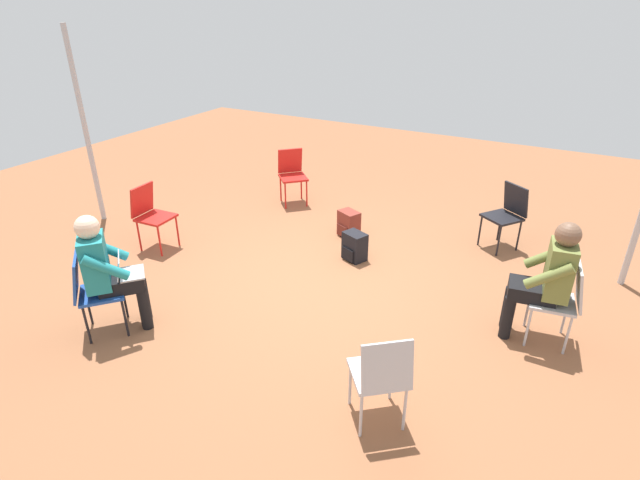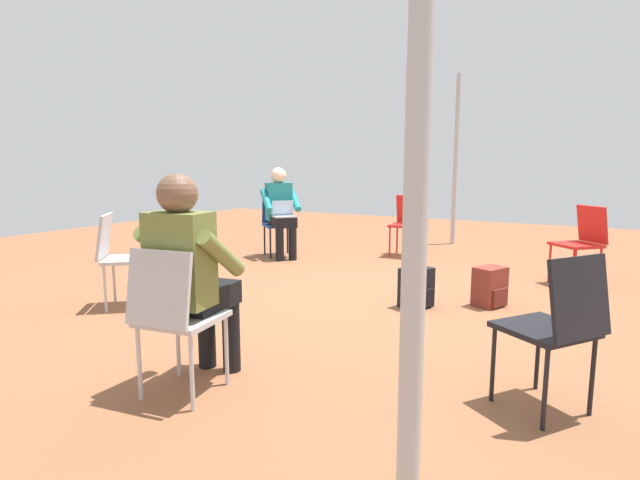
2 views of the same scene
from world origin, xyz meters
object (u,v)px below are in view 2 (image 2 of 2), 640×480
at_px(person_with_laptop, 281,208).
at_px(chair_south, 174,312).
at_px(backpack_by_empty_chair, 490,289).
at_px(chair_southeast, 557,322).
at_px(chair_northwest, 278,221).
at_px(chair_southwest, 119,253).
at_px(backpack_near_laptop_user, 416,290).
at_px(person_in_olive, 191,270).
at_px(chair_north, 407,221).
at_px(chair_northeast, 582,239).

bearing_deg(person_with_laptop, chair_south, 66.83).
bearing_deg(backpack_by_empty_chair, person_with_laptop, 160.05).
relative_size(chair_southeast, backpack_by_empty_chair, 2.36).
relative_size(chair_south, chair_northwest, 1.00).
relative_size(chair_southwest, backpack_near_laptop_user, 2.36).
height_order(chair_southwest, chair_northwest, same).
bearing_deg(person_in_olive, chair_southwest, 144.28).
relative_size(chair_south, person_in_olive, 0.69).
relative_size(chair_north, backpack_near_laptop_user, 2.36).
height_order(backpack_near_laptop_user, backpack_by_empty_chair, same).
bearing_deg(chair_northeast, person_in_olive, 109.34).
xyz_separation_m(chair_southwest, backpack_near_laptop_user, (2.34, 1.30, -0.34)).
height_order(chair_northeast, backpack_by_empty_chair, chair_northeast).
bearing_deg(chair_northeast, chair_southwest, 84.66).
relative_size(chair_southeast, chair_south, 1.00).
xyz_separation_m(chair_southwest, backpack_by_empty_chair, (2.91, 1.66, -0.34)).
relative_size(chair_south, chair_southwest, 1.00).
bearing_deg(chair_southwest, chair_northeast, 90.53).
bearing_deg(backpack_by_empty_chair, chair_northwest, 159.01).
distance_m(chair_southeast, person_with_laptop, 4.76).
xyz_separation_m(chair_south, person_in_olive, (-0.02, 0.17, 0.20)).
bearing_deg(chair_southeast, chair_northeast, 34.98).
bearing_deg(backpack_near_laptop_user, person_with_laptop, 149.20).
height_order(chair_north, person_with_laptop, person_with_laptop).
bearing_deg(chair_south, chair_southwest, 140.50).
distance_m(chair_south, backpack_near_laptop_user, 2.46).
distance_m(chair_northeast, backpack_near_laptop_user, 2.13).
distance_m(chair_north, backpack_by_empty_chair, 2.61).
relative_size(person_with_laptop, backpack_by_empty_chair, 3.44).
height_order(chair_southeast, chair_south, same).
xyz_separation_m(chair_northwest, person_with_laptop, (0.13, -0.11, 0.20)).
xyz_separation_m(person_with_laptop, backpack_near_laptop_user, (2.43, -1.45, -0.53)).
distance_m(chair_southwest, chair_northwest, 2.87).
bearing_deg(chair_northeast, chair_southeast, 134.71).
relative_size(chair_southeast, person_in_olive, 0.69).
bearing_deg(chair_northeast, chair_northwest, 46.80).
distance_m(chair_north, chair_northeast, 2.34).
xyz_separation_m(chair_north, chair_northeast, (2.22, -0.76, 0.00)).
bearing_deg(person_with_laptop, chair_northeast, 134.61).
bearing_deg(backpack_near_laptop_user, person_in_olive, -105.34).
bearing_deg(chair_northwest, chair_southwest, 45.43).
bearing_deg(chair_northwest, person_with_laptop, 90.00).
height_order(chair_southeast, person_with_laptop, person_with_laptop).
bearing_deg(chair_north, chair_northwest, 25.57).
distance_m(chair_north, person_in_olive, 4.66).
bearing_deg(chair_north, backpack_by_empty_chair, 123.15).
bearing_deg(backpack_near_laptop_user, chair_northwest, 148.62).
height_order(chair_northeast, chair_southwest, same).
bearing_deg(chair_southeast, chair_southwest, 121.16).
bearing_deg(chair_south, backpack_by_empty_chair, 58.85).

